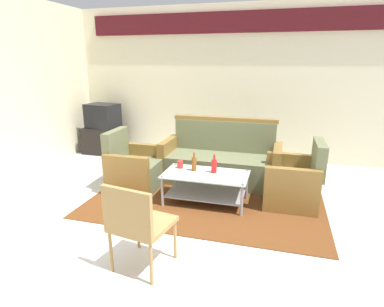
% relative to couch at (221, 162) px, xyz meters
% --- Properties ---
extents(ground_plane, '(14.00, 14.00, 0.00)m').
position_rel_couch_xyz_m(ground_plane, '(0.07, -1.63, -0.32)').
color(ground_plane, white).
extents(wall_back, '(6.52, 0.19, 2.80)m').
position_rel_couch_xyz_m(wall_back, '(0.07, 1.42, 1.16)').
color(wall_back, beige).
rests_on(wall_back, ground).
extents(rug, '(3.07, 2.14, 0.01)m').
position_rel_couch_xyz_m(rug, '(-0.05, -0.67, -0.31)').
color(rug, brown).
rests_on(rug, ground).
extents(couch, '(1.80, 0.75, 0.96)m').
position_rel_couch_xyz_m(couch, '(0.00, 0.00, 0.00)').
color(couch, '#6B704C').
rests_on(couch, rug).
extents(armchair_left, '(0.71, 0.77, 0.85)m').
position_rel_couch_xyz_m(armchair_left, '(-1.17, -0.61, -0.03)').
color(armchair_left, '#6B704C').
rests_on(armchair_left, rug).
extents(armchair_right, '(0.71, 0.77, 0.85)m').
position_rel_couch_xyz_m(armchair_right, '(1.07, -0.54, -0.03)').
color(armchair_right, '#6B704C').
rests_on(armchair_right, rug).
extents(coffee_table, '(1.10, 0.60, 0.40)m').
position_rel_couch_xyz_m(coffee_table, '(-0.04, -0.84, -0.04)').
color(coffee_table, silver).
rests_on(coffee_table, rug).
extents(bottle_brown, '(0.06, 0.06, 0.25)m').
position_rel_couch_xyz_m(bottle_brown, '(-0.22, -0.76, 0.19)').
color(bottle_brown, brown).
rests_on(bottle_brown, coffee_table).
extents(bottle_red, '(0.07, 0.07, 0.25)m').
position_rel_couch_xyz_m(bottle_red, '(0.05, -0.76, 0.19)').
color(bottle_red, red).
rests_on(bottle_red, coffee_table).
extents(cup, '(0.08, 0.08, 0.10)m').
position_rel_couch_xyz_m(cup, '(-0.43, -0.70, 0.14)').
color(cup, red).
rests_on(cup, coffee_table).
extents(tv_stand, '(0.80, 0.50, 0.52)m').
position_rel_couch_xyz_m(tv_stand, '(-2.57, 0.92, -0.06)').
color(tv_stand, black).
rests_on(tv_stand, ground).
extents(television, '(0.66, 0.53, 0.48)m').
position_rel_couch_xyz_m(television, '(-2.57, 0.92, 0.44)').
color(television, black).
rests_on(television, tv_stand).
extents(wicker_chair, '(0.55, 0.55, 0.84)m').
position_rel_couch_xyz_m(wicker_chair, '(-0.29, -2.38, 0.18)').
color(wicker_chair, '#AD844C').
rests_on(wicker_chair, ground).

